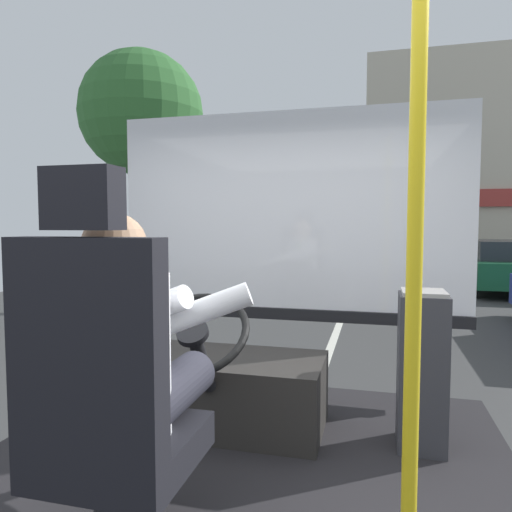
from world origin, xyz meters
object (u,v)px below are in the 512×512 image
fare_box (422,370)px  driver_seat (108,412)px  handrail_pole (414,264)px  bus_driver (128,354)px  steering_console (225,389)px  parked_car_green (502,265)px

fare_box → driver_seat: bearing=-131.1°
driver_seat → handrail_pole: 1.04m
bus_driver → handrail_pole: (0.92, -0.07, 0.33)m
driver_seat → steering_console: size_ratio=1.20×
bus_driver → fare_box: bearing=45.7°
parked_car_green → fare_box: bearing=-105.2°
bus_driver → parked_car_green: bearing=71.5°
parked_car_green → handrail_pole: bearing=-104.4°
bus_driver → fare_box: bus_driver is taller
handrail_pole → fare_box: size_ratio=2.56×
driver_seat → parked_car_green: 12.91m
driver_seat → bus_driver: 0.20m
handrail_pole → parked_car_green: (3.13, 12.18, -0.98)m
bus_driver → parked_car_green: (4.05, 12.12, -0.64)m
driver_seat → fare_box: (1.05, 1.21, -0.15)m
bus_driver → handrail_pole: bearing=-4.2°
steering_console → fare_box: (1.05, 0.03, 0.19)m
fare_box → parked_car_green: fare_box is taller
driver_seat → fare_box: 1.61m
handrail_pole → parked_car_green: size_ratio=0.53×
fare_box → parked_car_green: bearing=74.8°
driver_seat → steering_console: bearing=90.0°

